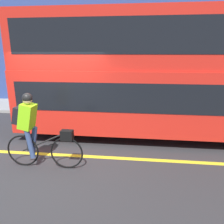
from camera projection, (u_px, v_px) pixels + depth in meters
ground_plane at (49, 158)px, 5.34m from camera, size 80.00×80.00×0.00m
road_center_line at (52, 154)px, 5.51m from camera, size 50.00×0.14×0.01m
sidewalk_curb at (91, 108)px, 9.89m from camera, size 60.00×2.23×0.12m
building_facade at (94, 23)px, 10.10m from camera, size 60.00×0.30×7.57m
bus at (205, 70)px, 6.32m from camera, size 10.75×2.61×3.57m
cyclist_on_bike at (35, 129)px, 4.71m from camera, size 1.75×0.32×1.68m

